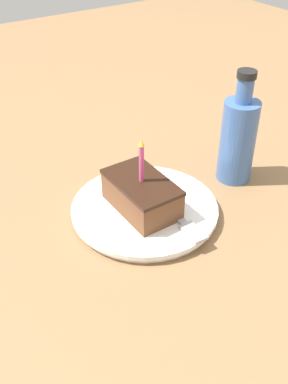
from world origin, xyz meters
name	(u,v)px	position (x,y,z in m)	size (l,w,h in m)	color
ground_plane	(141,220)	(0.00, 0.00, -0.02)	(2.40, 2.40, 0.04)	olive
plate	(144,209)	(0.00, 0.01, 0.01)	(0.24, 0.24, 0.02)	white
cake_slice	(142,194)	(0.01, 0.02, 0.05)	(0.08, 0.13, 0.13)	brown
fork	(171,211)	(-0.02, 0.05, 0.02)	(0.03, 0.19, 0.00)	#B2B2B7
bottle	(238,138)	(-0.20, 0.01, 0.08)	(0.06, 0.06, 0.20)	#3F66A5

